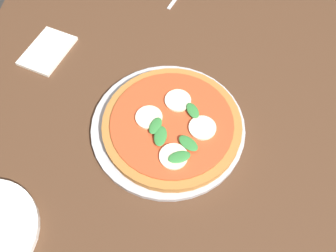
{
  "coord_description": "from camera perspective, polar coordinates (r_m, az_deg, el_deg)",
  "views": [
    {
      "loc": [
        0.47,
        0.01,
        1.4
      ],
      "look_at": [
        0.1,
        -0.04,
        0.75
      ],
      "focal_mm": 38.42,
      "sensor_mm": 36.0,
      "label": 1
    }
  ],
  "objects": [
    {
      "name": "ground_plane",
      "position": [
        1.48,
        1.86,
        -11.82
      ],
      "size": [
        6.0,
        6.0,
        0.0
      ],
      "primitive_type": "plane",
      "color": "#2D2B28"
    },
    {
      "name": "serving_tray",
      "position": [
        0.75,
        0.0,
        -0.15
      ],
      "size": [
        0.32,
        0.32,
        0.01
      ],
      "primitive_type": "cylinder",
      "color": "#B2B2B7",
      "rests_on": "dining_table"
    },
    {
      "name": "pizza",
      "position": [
        0.73,
        0.64,
        0.19
      ],
      "size": [
        0.29,
        0.29,
        0.03
      ],
      "color": "#B27033",
      "rests_on": "serving_tray"
    },
    {
      "name": "napkin",
      "position": [
        0.93,
        -18.58,
        11.24
      ],
      "size": [
        0.15,
        0.13,
        0.01
      ],
      "primitive_type": "cube",
      "rotation": [
        0.0,
        0.0,
        -0.31
      ],
      "color": "white",
      "rests_on": "dining_table"
    },
    {
      "name": "dining_table",
      "position": [
        0.88,
        3.05,
        1.94
      ],
      "size": [
        1.5,
        1.03,
        0.74
      ],
      "color": "#4C301E",
      "rests_on": "ground_plane"
    }
  ]
}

